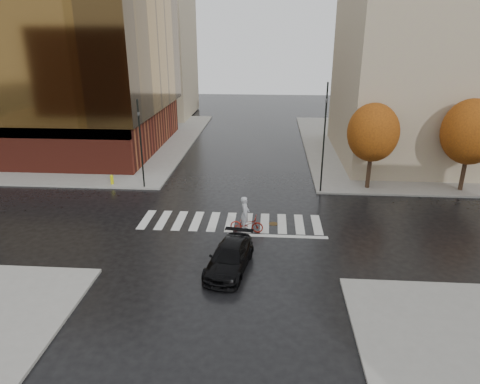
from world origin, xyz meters
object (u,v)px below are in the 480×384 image
object	(u,v)px
traffic_light_nw	(140,139)
fire_hydrant	(112,179)
traffic_light_ne	(325,130)
cyclist	(246,220)
sedan	(230,258)

from	to	relation	value
traffic_light_nw	fire_hydrant	distance (m)	4.33
traffic_light_ne	fire_hydrant	xyz separation A→B (m)	(-16.30, 0.40, -4.27)
cyclist	fire_hydrant	size ratio (longest dim) A/B	3.01
sedan	fire_hydrant	world-z (taller)	sedan
traffic_light_ne	sedan	bearing A→B (deg)	79.13
sedan	traffic_light_ne	xyz separation A→B (m)	(5.80, 11.57, 4.17)
fire_hydrant	cyclist	bearing A→B (deg)	-34.23
traffic_light_nw	fire_hydrant	xyz separation A→B (m)	(-2.70, 0.40, -3.36)
traffic_light_ne	traffic_light_nw	bearing A→B (deg)	15.75
sedan	cyclist	world-z (taller)	cyclist
traffic_light_nw	cyclist	bearing A→B (deg)	66.48
sedan	fire_hydrant	bearing A→B (deg)	140.40
traffic_light_ne	cyclist	bearing A→B (deg)	69.60
traffic_light_ne	fire_hydrant	distance (m)	16.85
cyclist	fire_hydrant	world-z (taller)	cyclist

